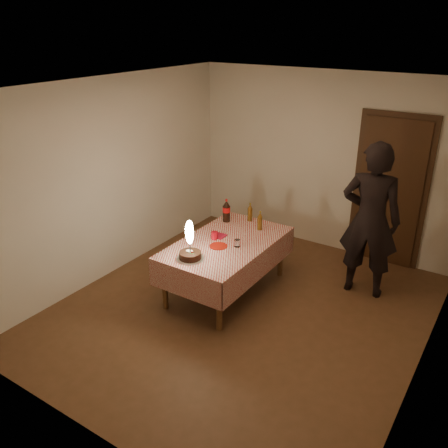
{
  "coord_description": "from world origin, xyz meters",
  "views": [
    {
      "loc": [
        2.46,
        -4.13,
        3.22
      ],
      "look_at": [
        -0.41,
        0.24,
        0.95
      ],
      "focal_mm": 38.0,
      "sensor_mm": 36.0,
      "label": 1
    }
  ],
  "objects_px": {
    "red_cup": "(214,236)",
    "amber_bottle_right": "(260,221)",
    "photographer": "(370,220)",
    "dining_table": "(226,249)",
    "clear_cup": "(237,243)",
    "cola_bottle": "(226,211)",
    "amber_bottle_left": "(250,213)",
    "birthday_cake": "(190,249)",
    "red_plate": "(218,246)"
  },
  "relations": [
    {
      "from": "clear_cup",
      "to": "birthday_cake",
      "type": "bearing_deg",
      "value": -116.82
    },
    {
      "from": "photographer",
      "to": "red_cup",
      "type": "bearing_deg",
      "value": -149.09
    },
    {
      "from": "dining_table",
      "to": "red_plate",
      "type": "xyz_separation_m",
      "value": [
        -0.01,
        -0.16,
        0.1
      ]
    },
    {
      "from": "red_cup",
      "to": "amber_bottle_right",
      "type": "bearing_deg",
      "value": 60.28
    },
    {
      "from": "cola_bottle",
      "to": "photographer",
      "type": "height_order",
      "value": "photographer"
    },
    {
      "from": "dining_table",
      "to": "clear_cup",
      "type": "bearing_deg",
      "value": -11.89
    },
    {
      "from": "dining_table",
      "to": "amber_bottle_right",
      "type": "height_order",
      "value": "amber_bottle_right"
    },
    {
      "from": "red_cup",
      "to": "amber_bottle_left",
      "type": "distance_m",
      "value": 0.76
    },
    {
      "from": "photographer",
      "to": "dining_table",
      "type": "bearing_deg",
      "value": -146.81
    },
    {
      "from": "dining_table",
      "to": "photographer",
      "type": "xyz_separation_m",
      "value": [
        1.46,
        0.95,
        0.38
      ]
    },
    {
      "from": "dining_table",
      "to": "cola_bottle",
      "type": "bearing_deg",
      "value": 122.81
    },
    {
      "from": "amber_bottle_right",
      "to": "amber_bottle_left",
      "type": "bearing_deg",
      "value": 144.47
    },
    {
      "from": "red_cup",
      "to": "clear_cup",
      "type": "bearing_deg",
      "value": -3.39
    },
    {
      "from": "birthday_cake",
      "to": "amber_bottle_right",
      "type": "height_order",
      "value": "birthday_cake"
    },
    {
      "from": "dining_table",
      "to": "red_plate",
      "type": "distance_m",
      "value": 0.19
    },
    {
      "from": "dining_table",
      "to": "cola_bottle",
      "type": "relative_size",
      "value": 5.42
    },
    {
      "from": "red_cup",
      "to": "photographer",
      "type": "relative_size",
      "value": 0.05
    },
    {
      "from": "amber_bottle_left",
      "to": "red_plate",
      "type": "bearing_deg",
      "value": -84.51
    },
    {
      "from": "red_plate",
      "to": "amber_bottle_left",
      "type": "distance_m",
      "value": 0.91
    },
    {
      "from": "amber_bottle_left",
      "to": "photographer",
      "type": "bearing_deg",
      "value": 7.97
    },
    {
      "from": "cola_bottle",
      "to": "photographer",
      "type": "xyz_separation_m",
      "value": [
        1.81,
        0.41,
        0.14
      ]
    },
    {
      "from": "cola_bottle",
      "to": "amber_bottle_left",
      "type": "relative_size",
      "value": 1.25
    },
    {
      "from": "red_plate",
      "to": "photographer",
      "type": "height_order",
      "value": "photographer"
    },
    {
      "from": "clear_cup",
      "to": "photographer",
      "type": "bearing_deg",
      "value": 37.89
    },
    {
      "from": "birthday_cake",
      "to": "cola_bottle",
      "type": "distance_m",
      "value": 1.17
    },
    {
      "from": "dining_table",
      "to": "amber_bottle_left",
      "type": "xyz_separation_m",
      "value": [
        -0.09,
        0.74,
        0.21
      ]
    },
    {
      "from": "photographer",
      "to": "amber_bottle_left",
      "type": "bearing_deg",
      "value": -172.03
    },
    {
      "from": "clear_cup",
      "to": "cola_bottle",
      "type": "distance_m",
      "value": 0.8
    },
    {
      "from": "dining_table",
      "to": "red_cup",
      "type": "relative_size",
      "value": 17.2
    },
    {
      "from": "dining_table",
      "to": "cola_bottle",
      "type": "xyz_separation_m",
      "value": [
        -0.35,
        0.54,
        0.25
      ]
    },
    {
      "from": "birthday_cake",
      "to": "red_plate",
      "type": "bearing_deg",
      "value": 78.12
    },
    {
      "from": "red_plate",
      "to": "amber_bottle_left",
      "type": "bearing_deg",
      "value": 95.49
    },
    {
      "from": "clear_cup",
      "to": "photographer",
      "type": "relative_size",
      "value": 0.05
    },
    {
      "from": "red_plate",
      "to": "cola_bottle",
      "type": "height_order",
      "value": "cola_bottle"
    },
    {
      "from": "red_plate",
      "to": "red_cup",
      "type": "bearing_deg",
      "value": 137.98
    },
    {
      "from": "red_cup",
      "to": "clear_cup",
      "type": "xyz_separation_m",
      "value": [
        0.35,
        -0.02,
        -0.01
      ]
    },
    {
      "from": "red_plate",
      "to": "cola_bottle",
      "type": "distance_m",
      "value": 0.79
    },
    {
      "from": "red_cup",
      "to": "cola_bottle",
      "type": "height_order",
      "value": "cola_bottle"
    },
    {
      "from": "dining_table",
      "to": "amber_bottle_left",
      "type": "height_order",
      "value": "amber_bottle_left"
    },
    {
      "from": "clear_cup",
      "to": "cola_bottle",
      "type": "height_order",
      "value": "cola_bottle"
    },
    {
      "from": "red_cup",
      "to": "amber_bottle_right",
      "type": "relative_size",
      "value": 0.39
    },
    {
      "from": "red_plate",
      "to": "cola_bottle",
      "type": "xyz_separation_m",
      "value": [
        -0.34,
        0.7,
        0.15
      ]
    },
    {
      "from": "clear_cup",
      "to": "amber_bottle_left",
      "type": "relative_size",
      "value": 0.35
    },
    {
      "from": "amber_bottle_left",
      "to": "amber_bottle_right",
      "type": "distance_m",
      "value": 0.31
    },
    {
      "from": "clear_cup",
      "to": "photographer",
      "type": "distance_m",
      "value": 1.63
    },
    {
      "from": "red_cup",
      "to": "amber_bottle_left",
      "type": "relative_size",
      "value": 0.39
    },
    {
      "from": "dining_table",
      "to": "clear_cup",
      "type": "xyz_separation_m",
      "value": [
        0.18,
        -0.04,
        0.14
      ]
    },
    {
      "from": "birthday_cake",
      "to": "clear_cup",
      "type": "height_order",
      "value": "birthday_cake"
    },
    {
      "from": "birthday_cake",
      "to": "red_cup",
      "type": "height_order",
      "value": "birthday_cake"
    },
    {
      "from": "birthday_cake",
      "to": "cola_bottle",
      "type": "relative_size",
      "value": 1.5
    }
  ]
}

